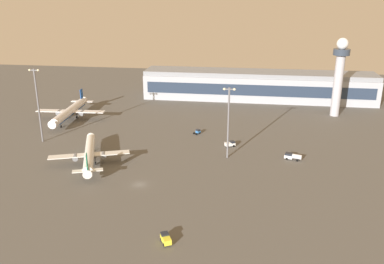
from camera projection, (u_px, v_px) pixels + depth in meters
The scene contains 11 objects.
ground_plane at pixel (139, 185), 134.41m from camera, with size 416.00×416.00×0.00m, color #56544F.
terminal_building at pixel (258, 86), 238.13m from camera, with size 131.82×22.40×16.40m.
control_tower at pixel (339, 72), 201.64m from camera, with size 8.00×8.00×39.03m.
airplane_terminal_side at pixel (89, 154), 149.92m from camera, with size 28.64×36.37×9.65m.
airplane_near_gate at pixel (70, 111), 201.03m from camera, with size 34.11×43.80×11.23m.
maintenance_van at pixel (230, 144), 166.85m from camera, with size 4.57×3.69×2.25m.
pushback_tug at pixel (198, 131), 181.91m from camera, with size 3.33×3.52×2.05m.
fuel_truck at pixel (292, 156), 153.91m from camera, with size 6.64×3.84×2.35m.
baggage_tractor at pixel (166, 239), 103.05m from camera, with size 3.65×4.58×2.25m.
apron_light_east at pixel (228, 119), 151.15m from camera, with size 4.80×0.90×27.33m.
apron_light_west at pixel (38, 102), 167.13m from camera, with size 4.80×0.90×31.02m.
Camera 1 is at (34.72, -117.54, 60.38)m, focal length 38.20 mm.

